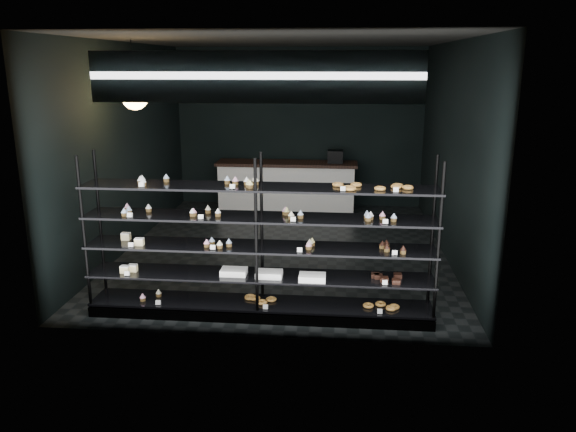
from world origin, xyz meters
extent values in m
cube|color=black|center=(0.00, 0.00, 0.01)|extent=(5.00, 6.00, 0.01)
cube|color=black|center=(0.00, 0.00, 3.20)|extent=(5.00, 6.00, 0.01)
cube|color=black|center=(0.00, 3.00, 1.60)|extent=(5.00, 0.01, 3.20)
cube|color=black|center=(0.00, -3.00, 1.60)|extent=(5.00, 0.01, 3.20)
cube|color=black|center=(-2.50, 0.00, 1.60)|extent=(0.01, 6.00, 3.20)
cube|color=black|center=(2.50, 0.00, 1.60)|extent=(0.01, 6.00, 3.20)
cube|color=black|center=(-0.05, -2.45, 0.06)|extent=(4.00, 0.50, 0.12)
cylinder|color=black|center=(-2.02, -2.67, 0.99)|extent=(0.04, 0.04, 1.85)
cylinder|color=black|center=(-2.02, -2.23, 0.99)|extent=(0.04, 0.04, 1.85)
cylinder|color=black|center=(-0.05, -2.67, 0.99)|extent=(0.04, 0.04, 1.85)
cylinder|color=black|center=(-0.05, -2.23, 0.99)|extent=(0.04, 0.04, 1.85)
cylinder|color=black|center=(1.92, -2.67, 0.99)|extent=(0.04, 0.04, 1.85)
cylinder|color=black|center=(1.92, -2.23, 0.99)|extent=(0.04, 0.04, 1.85)
cube|color=black|center=(-0.05, -2.45, 0.15)|extent=(4.00, 0.50, 0.03)
cube|color=black|center=(-0.05, -2.45, 0.50)|extent=(4.00, 0.50, 0.02)
cube|color=black|center=(-0.05, -2.45, 0.85)|extent=(4.00, 0.50, 0.02)
cube|color=black|center=(-0.05, -2.45, 1.20)|extent=(4.00, 0.50, 0.02)
cube|color=black|center=(-0.05, -2.45, 1.55)|extent=(4.00, 0.50, 0.02)
cube|color=white|center=(-1.30, -2.63, 1.59)|extent=(0.06, 0.04, 0.06)
cube|color=white|center=(-0.26, -2.63, 1.59)|extent=(0.06, 0.04, 0.06)
cube|color=white|center=(0.87, -2.63, 1.59)|extent=(0.05, 0.04, 0.06)
cube|color=white|center=(1.49, -2.63, 1.59)|extent=(0.06, 0.04, 0.06)
cube|color=white|center=(-1.47, -2.63, 1.24)|extent=(0.06, 0.04, 0.06)
cube|color=white|center=(-0.64, -2.63, 1.24)|extent=(0.05, 0.04, 0.06)
cube|color=white|center=(0.41, -2.63, 1.24)|extent=(0.06, 0.04, 0.06)
cube|color=white|center=(1.34, -2.63, 1.24)|extent=(0.06, 0.04, 0.06)
cube|color=white|center=(-1.51, -2.63, 0.89)|extent=(0.06, 0.04, 0.06)
cube|color=white|center=(-0.53, -2.63, 0.89)|extent=(0.05, 0.04, 0.06)
cube|color=white|center=(0.47, -2.63, 0.89)|extent=(0.06, 0.04, 0.06)
cube|color=white|center=(1.50, -2.63, 0.89)|extent=(0.06, 0.04, 0.06)
cube|color=white|center=(-1.55, -2.63, 0.54)|extent=(0.06, 0.04, 0.06)
cube|color=white|center=(1.42, -2.63, 0.54)|extent=(0.06, 0.04, 0.06)
cube|color=white|center=(-1.26, -2.63, 0.19)|extent=(0.06, 0.04, 0.06)
cube|color=white|center=(0.02, -2.63, 0.19)|extent=(0.05, 0.04, 0.06)
cube|color=white|center=(1.32, -2.63, 0.19)|extent=(0.06, 0.04, 0.06)
cube|color=#0C0C3C|center=(0.00, -2.92, 2.75)|extent=(3.20, 0.04, 0.45)
cube|color=white|center=(0.00, -2.94, 2.75)|extent=(3.30, 0.02, 0.50)
cylinder|color=black|center=(-1.91, -1.06, 2.90)|extent=(0.01, 0.01, 0.55)
sphere|color=#FFB359|center=(-1.91, -1.06, 2.45)|extent=(0.36, 0.36, 0.36)
cube|color=silver|center=(-0.21, 2.50, 0.46)|extent=(2.69, 0.60, 0.92)
cube|color=black|center=(-0.21, 2.50, 0.95)|extent=(2.79, 0.65, 0.06)
cube|color=black|center=(0.75, 2.50, 1.10)|extent=(0.30, 0.30, 0.25)
camera|label=1|loc=(0.86, -8.49, 2.88)|focal=35.00mm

